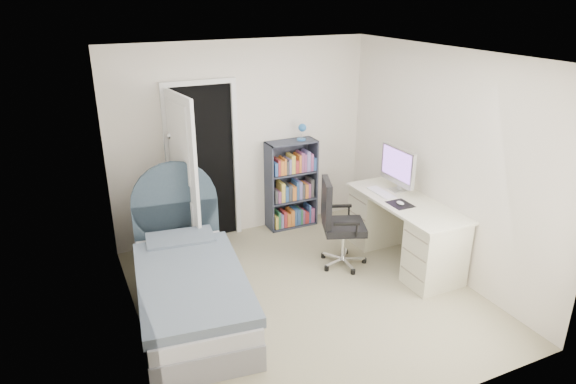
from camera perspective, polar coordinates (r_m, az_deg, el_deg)
name	(u,v)px	position (r m, az deg, el deg)	size (l,w,h in m)	color
room_shell	(307,186)	(5.04, 2.17, 0.68)	(3.50, 3.70, 2.60)	gray
door	(191,172)	(6.20, -10.77, 2.25)	(0.92, 0.83, 2.06)	black
bed	(190,285)	(5.31, -10.87, -10.09)	(1.23, 2.20, 1.29)	gray
nightstand	(165,228)	(6.33, -13.49, -3.95)	(0.40, 0.40, 0.58)	tan
floor_lamp	(171,202)	(6.45, -12.82, -1.14)	(0.21, 0.21, 1.50)	silver
bookcase	(292,187)	(6.93, 0.46, 0.56)	(0.67, 0.29, 1.43)	#353A49
desk	(404,228)	(6.21, 12.72, -3.94)	(0.64, 1.60, 1.32)	beige
office_chair	(337,219)	(5.94, 5.46, -3.04)	(0.61, 0.61, 1.06)	silver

